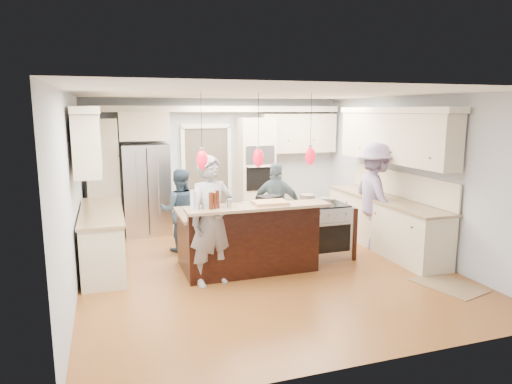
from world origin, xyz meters
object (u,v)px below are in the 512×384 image
refrigerator (146,189)px  island_range (325,231)px  person_bar_end (212,221)px  person_far_left (180,210)px  kitchen_island (247,237)px

refrigerator → island_range: (2.71, -2.49, -0.44)m
person_bar_end → person_far_left: person_bar_end is taller
refrigerator → island_range: refrigerator is taller
kitchen_island → person_far_left: 1.49m
kitchen_island → person_bar_end: (-0.67, -0.52, 0.44)m
person_far_left → refrigerator: bearing=-62.5°
kitchen_island → person_bar_end: bearing=-142.2°
island_range → person_far_left: 2.54m
refrigerator → person_bar_end: (0.63, -3.09, 0.03)m
kitchen_island → person_far_left: (-0.85, 1.20, 0.24)m
island_range → person_bar_end: (-2.08, -0.60, 0.47)m
refrigerator → person_bar_end: bearing=-78.5°
island_range → person_far_left: person_far_left is taller
person_bar_end → person_far_left: 1.74m
island_range → person_bar_end: person_bar_end is taller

